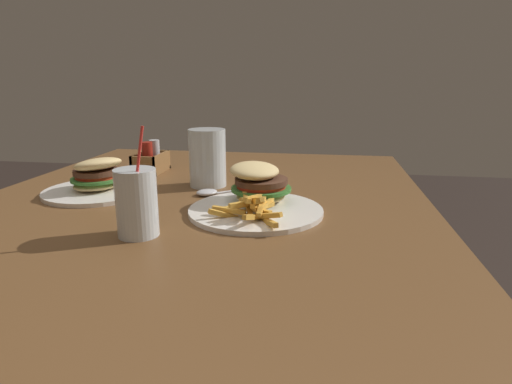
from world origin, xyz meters
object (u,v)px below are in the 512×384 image
beer_glass (207,159)px  condiment_caddy (151,161)px  meal_plate_near (257,194)px  spoon (210,192)px  meal_plate_far (97,181)px  juice_glass (137,205)px

beer_glass → condiment_caddy: 0.25m
meal_plate_near → condiment_caddy: 0.49m
meal_plate_near → spoon: meal_plate_near is taller
meal_plate_near → condiment_caddy: (0.32, 0.37, -0.00)m
meal_plate_far → meal_plate_near: bearing=-99.1°
meal_plate_far → spoon: bearing=-84.0°
juice_glass → spoon: (0.28, -0.06, -0.05)m
meal_plate_near → spoon: (0.09, 0.13, -0.03)m
condiment_caddy → juice_glass: bearing=-160.0°
meal_plate_near → beer_glass: beer_glass is taller
meal_plate_near → juice_glass: bearing=135.9°
meal_plate_far → juice_glass: bearing=-139.5°
spoon → condiment_caddy: 0.33m
meal_plate_near → condiment_caddy: meal_plate_near is taller
juice_glass → meal_plate_far: (0.25, 0.22, -0.03)m
meal_plate_near → meal_plate_far: bearing=80.9°
beer_glass → meal_plate_near: bearing=-138.8°
spoon → meal_plate_far: (-0.03, 0.27, 0.02)m
condiment_caddy → meal_plate_near: bearing=-130.5°
meal_plate_far → condiment_caddy: bearing=-7.5°
spoon → condiment_caddy: bearing=-80.8°
spoon → meal_plate_near: bearing=106.4°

